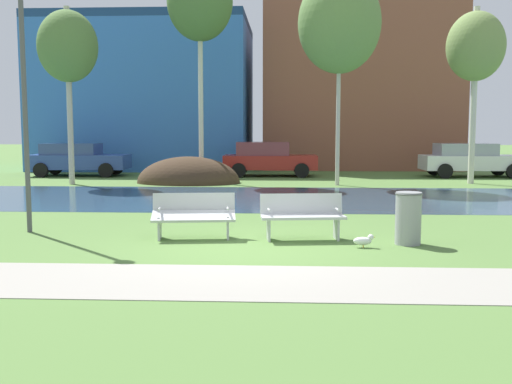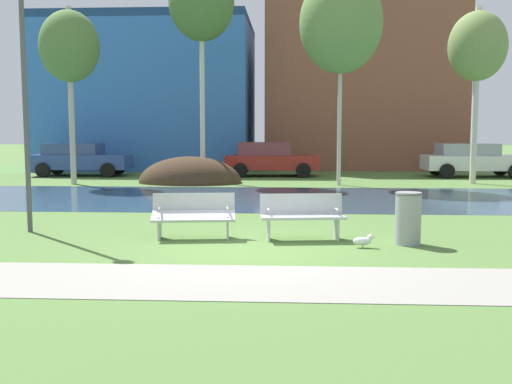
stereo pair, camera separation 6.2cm
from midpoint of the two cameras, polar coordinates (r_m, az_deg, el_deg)
ground_plane at (r=20.62m, az=0.80°, el=0.14°), size 120.00×120.00×0.00m
paved_path_strip at (r=8.41m, az=-2.37°, el=-8.53°), size 60.00×1.95×0.01m
river_band at (r=18.37m, az=0.54°, el=-0.57°), size 80.00×6.74×0.01m
soil_mound at (r=23.73m, az=-6.52°, el=0.88°), size 4.07×2.79×2.08m
bench_left at (r=11.64m, az=-6.11°, el=-2.13°), size 1.65×0.74×0.87m
bench_right at (r=11.50m, az=4.30°, el=-2.21°), size 1.65×0.74×0.87m
trash_bin at (r=11.33m, az=14.16°, el=-2.36°), size 0.50×0.50×0.97m
seagull at (r=10.90m, az=10.06°, el=-4.57°), size 0.40×0.15×0.25m
streetlamp at (r=13.13m, az=-21.45°, el=11.46°), size 0.32×0.32×5.14m
birch_far_left at (r=24.17m, az=-17.58°, el=13.01°), size 2.24×2.24×6.68m
birch_left at (r=24.72m, az=-5.45°, el=17.58°), size 2.59×2.59×9.12m
birch_center_left at (r=23.04m, az=7.87°, el=15.62°), size 3.06×3.06×7.82m
birch_center at (r=24.85m, az=20.13°, el=12.79°), size 2.19×2.19×6.73m
parked_van_nearest_blue at (r=28.18m, az=-16.71°, el=3.06°), size 4.39×2.04×1.47m
parked_sedan_second_red at (r=26.87m, az=1.09°, el=3.23°), size 4.19×2.09×1.54m
parked_hatch_third_white at (r=28.08m, az=19.72°, el=2.96°), size 4.45×2.07×1.48m
building_blue_store at (r=33.73m, az=-10.17°, el=9.03°), size 10.89×8.12×7.87m
building_brick_low at (r=34.35m, az=9.50°, el=9.90°), size 10.18×7.79×8.97m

